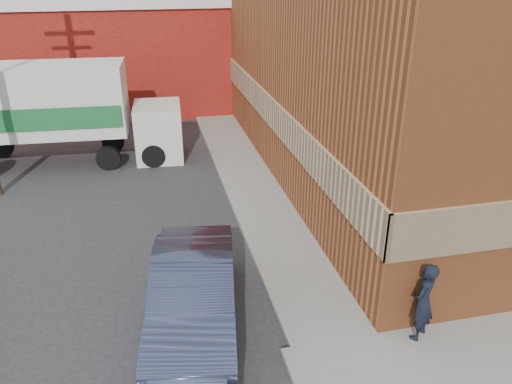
{
  "coord_description": "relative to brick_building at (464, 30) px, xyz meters",
  "views": [
    {
      "loc": [
        -2.59,
        -7.11,
        6.84
      ],
      "look_at": [
        -0.16,
        3.65,
        1.74
      ],
      "focal_mm": 35.0,
      "sensor_mm": 36.0,
      "label": 1
    }
  ],
  "objects": [
    {
      "name": "ground",
      "position": [
        -8.5,
        -9.0,
        -4.68
      ],
      "size": [
        90.0,
        90.0,
        0.0
      ],
      "primitive_type": "plane",
      "color": "#28282B",
      "rests_on": "ground"
    },
    {
      "name": "brick_building",
      "position": [
        0.0,
        0.0,
        0.0
      ],
      "size": [
        14.25,
        18.25,
        9.36
      ],
      "color": "#9E5028",
      "rests_on": "ground"
    },
    {
      "name": "sidewalk_west",
      "position": [
        -7.9,
        0.0,
        -4.62
      ],
      "size": [
        1.8,
        18.0,
        0.12
      ],
      "primitive_type": "cube",
      "color": "gray",
      "rests_on": "ground"
    },
    {
      "name": "warehouse",
      "position": [
        -14.5,
        11.0,
        -1.87
      ],
      "size": [
        16.3,
        8.3,
        5.6
      ],
      "color": "maroon",
      "rests_on": "ground"
    },
    {
      "name": "man",
      "position": [
        -6.26,
        -9.25,
        -3.74
      ],
      "size": [
        0.72,
        0.69,
        1.65
      ],
      "primitive_type": "imported",
      "rotation": [
        0.0,
        0.0,
        3.82
      ],
      "color": "black",
      "rests_on": "sidewalk_south"
    },
    {
      "name": "sedan",
      "position": [
        -10.51,
        -7.87,
        -3.91
      ],
      "size": [
        2.32,
        4.9,
        1.55
      ],
      "primitive_type": "imported",
      "rotation": [
        0.0,
        0.0,
        -0.15
      ],
      "color": "#2E334C",
      "rests_on": "ground"
    },
    {
      "name": "box_truck",
      "position": [
        -13.87,
        2.46,
        -2.59
      ],
      "size": [
        7.46,
        2.62,
        3.62
      ],
      "rotation": [
        0.0,
        0.0,
        -0.06
      ],
      "color": "silver",
      "rests_on": "ground"
    }
  ]
}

